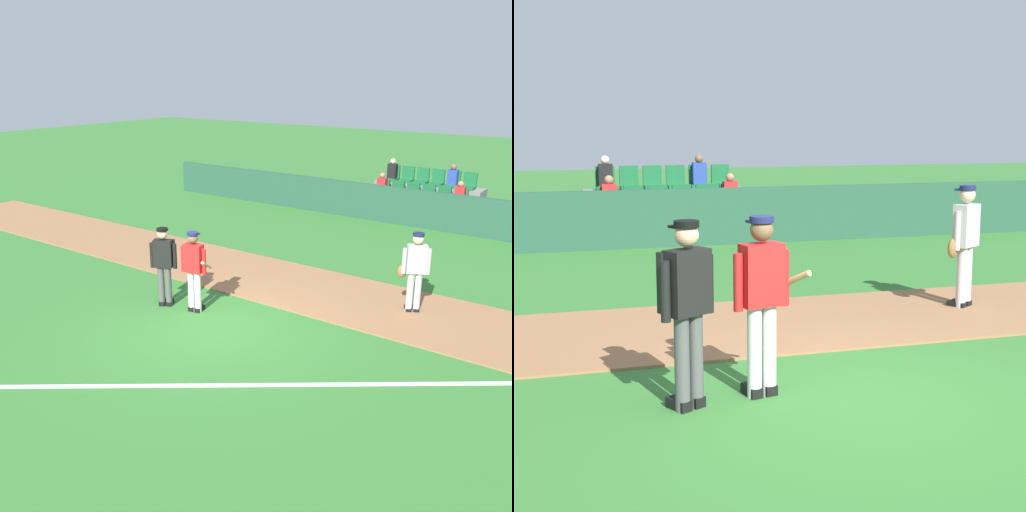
{
  "view_description": "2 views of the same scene",
  "coord_description": "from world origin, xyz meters",
  "views": [
    {
      "loc": [
        6.85,
        -7.91,
        4.89
      ],
      "look_at": [
        -0.37,
        1.96,
        0.94
      ],
      "focal_mm": 40.07,
      "sensor_mm": 36.0,
      "label": 1
    },
    {
      "loc": [
        -2.83,
        -6.5,
        2.6
      ],
      "look_at": [
        -0.26,
        2.18,
        1.06
      ],
      "focal_mm": 54.36,
      "sensor_mm": 36.0,
      "label": 2
    }
  ],
  "objects": [
    {
      "name": "runner_grey_jersey",
      "position": [
        2.9,
        3.11,
        0.96
      ],
      "size": [
        0.63,
        0.44,
        1.76
      ],
      "color": "#B2B2B2",
      "rests_on": "ground"
    },
    {
      "name": "ground_plane",
      "position": [
        0.0,
        0.0,
        0.0
      ],
      "size": [
        80.0,
        80.0,
        0.0
      ],
      "primitive_type": "plane",
      "color": "#33702D"
    },
    {
      "name": "batter_red_jersey",
      "position": [
        -0.86,
        0.43,
        0.97
      ],
      "size": [
        0.73,
        0.72,
        1.76
      ],
      "color": "silver",
      "rests_on": "ground"
    },
    {
      "name": "stadium_bleachers",
      "position": [
        -0.0,
        11.4,
        0.5
      ],
      "size": [
        3.9,
        2.1,
        1.9
      ],
      "color": "slate",
      "rests_on": "ground"
    },
    {
      "name": "infield_dirt_path",
      "position": [
        0.0,
        2.98,
        0.01
      ],
      "size": [
        28.0,
        2.76,
        0.03
      ],
      "primitive_type": "cube",
      "color": "#936642",
      "rests_on": "ground"
    },
    {
      "name": "foul_line_chalk",
      "position": [
        3.0,
        -0.5,
        0.01
      ],
      "size": [
        9.65,
        7.29,
        0.01
      ],
      "primitive_type": "cube",
      "rotation": [
        0.0,
        0.0,
        0.64
      ],
      "color": "white",
      "rests_on": "ground"
    },
    {
      "name": "umpire_home_plate",
      "position": [
        -1.61,
        0.3,
        1.0
      ],
      "size": [
        0.54,
        0.45,
        1.76
      ],
      "color": "#4C4C4C",
      "rests_on": "ground"
    },
    {
      "name": "dugout_fence",
      "position": [
        0.0,
        9.95,
        0.62
      ],
      "size": [
        20.0,
        0.16,
        1.25
      ],
      "primitive_type": "cube",
      "color": "#234C38",
      "rests_on": "ground"
    }
  ]
}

